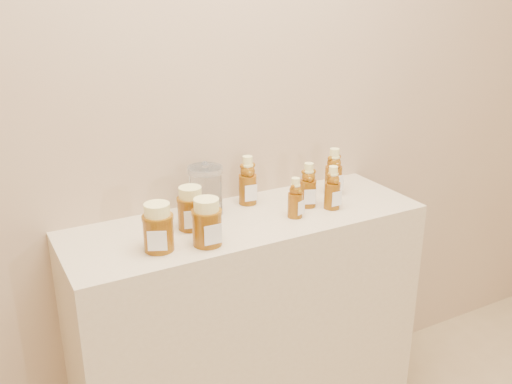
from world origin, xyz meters
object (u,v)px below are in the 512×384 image
display_table (248,334)px  honey_jar_left (158,227)px  glass_canister (206,189)px  bear_bottle_back_left (248,177)px  bear_bottle_front_left (295,195)px

display_table → honey_jar_left: 0.62m
glass_canister → honey_jar_left: bearing=-141.5°
bear_bottle_back_left → bear_bottle_front_left: 0.20m
bear_bottle_back_left → glass_canister: 0.17m
bear_bottle_front_left → glass_canister: (-0.25, 0.16, 0.01)m
display_table → glass_canister: size_ratio=6.71×
honey_jar_left → bear_bottle_back_left: bearing=51.2°
display_table → bear_bottle_back_left: (0.06, 0.12, 0.55)m
glass_canister → bear_bottle_front_left: bearing=-33.7°
display_table → bear_bottle_front_left: (0.15, -0.06, 0.53)m
display_table → bear_bottle_front_left: size_ratio=7.81×
bear_bottle_back_left → bear_bottle_front_left: bear_bottle_back_left is taller
display_table → bear_bottle_back_left: bear_bottle_back_left is taller
honey_jar_left → display_table: bearing=38.2°
bear_bottle_front_left → honey_jar_left: 0.48m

